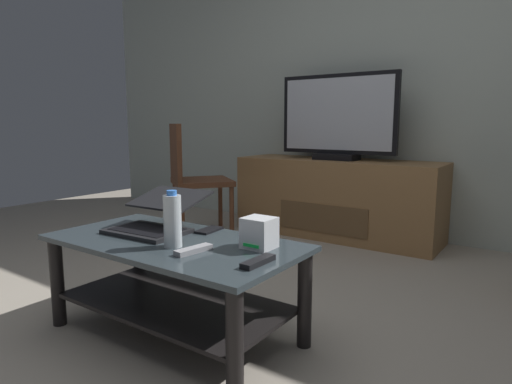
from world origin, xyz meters
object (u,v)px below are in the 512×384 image
at_px(side_chair, 192,175).
at_px(cell_phone, 209,230).
at_px(television, 337,119).
at_px(tv_remote, 194,250).
at_px(coffee_table, 174,271).
at_px(water_bottle_near, 172,220).
at_px(soundbar_remote, 258,261).
at_px(media_cabinet, 336,198).
at_px(router_box, 259,233).
at_px(laptop, 157,217).

xyz_separation_m(side_chair, cell_phone, (1.05, -1.01, -0.09)).
xyz_separation_m(television, cell_phone, (0.18, -1.77, -0.52)).
height_order(side_chair, tv_remote, side_chair).
xyz_separation_m(coffee_table, side_chair, (-1.03, 1.21, 0.23)).
bearing_deg(tv_remote, water_bottle_near, -177.44).
xyz_separation_m(coffee_table, soundbar_remote, (0.48, -0.06, 0.15)).
xyz_separation_m(media_cabinet, tv_remote, (0.35, -2.08, 0.12)).
distance_m(media_cabinet, router_box, 1.96).
height_order(coffee_table, water_bottle_near, water_bottle_near).
distance_m(water_bottle_near, cell_phone, 0.30).
height_order(television, water_bottle_near, television).
xyz_separation_m(laptop, router_box, (0.55, 0.03, 0.00)).
distance_m(side_chair, cell_phone, 1.46).
xyz_separation_m(side_chair, router_box, (1.40, -1.10, -0.03)).
xyz_separation_m(cell_phone, soundbar_remote, (0.46, -0.27, 0.01)).
relative_size(television, laptop, 2.34).
distance_m(television, water_bottle_near, 2.10).
relative_size(coffee_table, tv_remote, 6.98).
bearing_deg(coffee_table, router_box, 16.98).
bearing_deg(television, media_cabinet, 90.00).
height_order(tv_remote, soundbar_remote, same).
relative_size(television, cell_phone, 6.93).
relative_size(laptop, soundbar_remote, 2.59).
relative_size(media_cabinet, tv_remote, 10.35).
relative_size(media_cabinet, laptop, 3.99).
distance_m(coffee_table, water_bottle_near, 0.27).
relative_size(laptop, tv_remote, 2.59).
bearing_deg(tv_remote, side_chair, 141.57).
distance_m(side_chair, laptop, 1.41).
height_order(coffee_table, tv_remote, tv_remote).
bearing_deg(water_bottle_near, coffee_table, 136.30).
xyz_separation_m(router_box, water_bottle_near, (-0.29, -0.18, 0.05)).
relative_size(side_chair, tv_remote, 5.74).
bearing_deg(cell_phone, media_cabinet, 90.39).
relative_size(television, tv_remote, 6.06).
relative_size(coffee_table, water_bottle_near, 4.88).
bearing_deg(side_chair, television, 41.16).
height_order(side_chair, cell_phone, side_chair).
distance_m(coffee_table, cell_phone, 0.25).
distance_m(media_cabinet, side_chair, 1.19).
bearing_deg(router_box, coffee_table, -163.02).
relative_size(coffee_table, side_chair, 1.22).
relative_size(tv_remote, soundbar_remote, 1.00).
bearing_deg(television, water_bottle_near, -83.59).
distance_m(television, soundbar_remote, 2.19).
bearing_deg(television, cell_phone, -84.23).
bearing_deg(coffee_table, tv_remote, -23.00).
bearing_deg(cell_phone, side_chair, 130.93).
height_order(coffee_table, media_cabinet, media_cabinet).
bearing_deg(coffee_table, water_bottle_near, -43.70).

